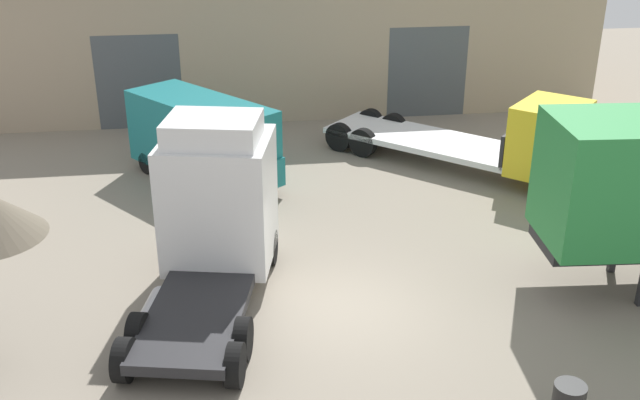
% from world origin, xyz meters
% --- Properties ---
extents(ground_plane, '(60.00, 60.00, 0.00)m').
position_xyz_m(ground_plane, '(0.00, 0.00, 0.00)').
color(ground_plane, gray).
extents(warehouse_building, '(26.13, 10.42, 5.63)m').
position_xyz_m(warehouse_building, '(0.00, 18.95, 2.82)').
color(warehouse_building, tan).
rests_on(warehouse_building, ground_plane).
extents(tractor_unit_white, '(3.71, 6.39, 4.12)m').
position_xyz_m(tractor_unit_white, '(-2.87, 1.69, 1.94)').
color(tractor_unit_white, silver).
rests_on(tractor_unit_white, ground_plane).
extents(delivery_van_teal, '(4.92, 5.51, 2.69)m').
position_xyz_m(delivery_van_teal, '(-3.17, 8.10, 1.46)').
color(delivery_van_teal, '#197075').
rests_on(delivery_van_teal, ground_plane).
extents(flatbed_truck_yellow, '(7.96, 7.70, 2.70)m').
position_xyz_m(flatbed_truck_yellow, '(6.38, 7.27, 1.28)').
color(flatbed_truck_yellow, yellow).
rests_on(flatbed_truck_yellow, ground_plane).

